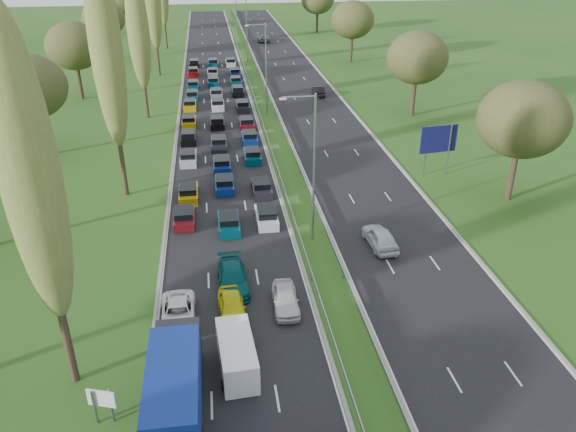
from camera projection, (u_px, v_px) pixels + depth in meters
ground at (265, 110)px, 78.41m from camera, size 260.00×260.00×0.00m
near_carriageway at (217, 107)px, 79.78m from camera, size 10.50×215.00×0.04m
far_carriageway at (310, 104)px, 81.45m from camera, size 10.50×215.00×0.04m
central_reservation at (264, 102)px, 80.37m from camera, size 2.36×215.00×0.32m
lamp_columns at (266, 70)px, 73.92m from camera, size 0.18×140.18×12.00m
poplar_row at (127, 35)px, 60.36m from camera, size 2.80×127.80×22.44m
woodland_left at (20, 95)px, 56.30m from camera, size 8.00×166.00×11.10m
woodland_right at (442, 72)px, 65.58m from camera, size 8.00×153.00×11.10m
traffic_queue_fill at (217, 114)px, 75.34m from camera, size 9.13×68.27×0.80m
near_car_2 at (178, 313)px, 35.73m from camera, size 2.34×4.83×1.32m
near_car_7 at (233, 278)px, 39.26m from camera, size 2.26×5.13×1.46m
near_car_8 at (232, 306)px, 36.32m from camera, size 1.95×4.27×1.42m
near_car_12 at (286, 299)px, 37.08m from camera, size 1.79×4.18×1.41m
far_car_0 at (380, 237)px, 44.35m from camera, size 2.14×4.71×1.57m
far_car_1 at (318, 91)px, 85.06m from camera, size 1.70×4.41×1.43m
far_car_2 at (263, 38)px, 126.73m from camera, size 2.53×5.44×1.51m
blue_lorry at (175, 386)px, 28.24m from camera, size 2.52×9.07×3.83m
white_van_rear at (237, 352)px, 31.96m from camera, size 1.93×4.91×1.97m
info_sign at (102, 402)px, 28.11m from camera, size 1.46×0.57×2.10m
direction_sign at (439, 141)px, 56.29m from camera, size 3.98×0.64×5.20m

